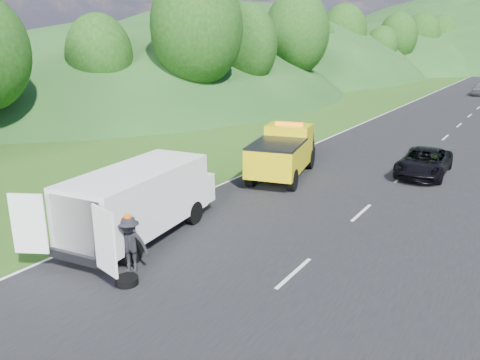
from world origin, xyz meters
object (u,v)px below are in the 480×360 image
Objects in this scene: child at (173,221)px; suitcase at (141,195)px; worker at (132,271)px; white_van at (141,198)px; passing_suv at (422,175)px; spare_tire at (127,284)px; tow_truck at (283,152)px; woman at (195,202)px.

child is 1.74× the size of suitcase.
worker is at bearing -48.49° from suitcase.
white_van reaches higher than suitcase.
white_van is 14.98m from passing_suv.
spare_tire is at bearing -19.65° from child.
child is at bearing 115.22° from spare_tire.
tow_truck reaches higher than white_van.
woman is at bearing -128.96° from passing_suv.
worker is at bearing -21.73° from child.
passing_suv is (4.49, 16.16, 0.00)m from spare_tire.
worker is at bearing -60.82° from white_van.
passing_suv reaches higher than suitcase.
passing_suv is (9.17, 10.76, -0.30)m from suitcase.
child is 1.59× the size of spare_tire.
passing_suv is (6.52, 13.41, -1.40)m from white_van.
tow_truck is 0.87× the size of white_van.
woman is 2.28m from suitcase.
passing_suv is at bearing 105.94° from child.
child is at bearing 84.38° from worker.
suitcase is at bearing -155.71° from child.
white_van is at bearing 126.43° from spare_tire.
woman is at bearing 31.43° from suitcase.
child is at bearing -108.42° from tow_truck.
woman is at bearing 82.25° from worker.
tow_truck is at bearing 78.89° from white_van.
passing_suv is at bearing 21.14° from tow_truck.
tow_truck is 7.49m from suitcase.
woman is 0.35× the size of passing_suv.
tow_truck is 1.32× the size of passing_suv.
passing_suv is at bearing 43.54° from worker.
tow_truck is at bearing -147.24° from passing_suv.
worker is at bearing -109.60° from passing_suv.
white_van is 2.99m from worker.
child is 2.80m from suitcase.
child is 4.87m from spare_tire.
white_van is 4.34× the size of woman.
child is 0.21× the size of passing_suv.
passing_suv is at bearing 56.72° from white_van.
white_van is 7.03× the size of child.
woman is (-1.33, -5.50, -1.27)m from tow_truck.
child is at bearing -20.83° from suitcase.
white_van is at bearing -43.37° from child.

